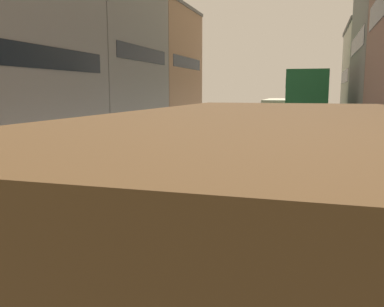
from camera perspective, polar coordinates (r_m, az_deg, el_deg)
name	(u,v)px	position (r m, az deg, el deg)	size (l,w,h in m)	color
sidewalk_left	(122,154)	(24.23, -9.71, -0.12)	(2.60, 64.00, 0.14)	#A6A6A6
lane_stripe_left	(205,160)	(22.48, 1.78, -0.86)	(0.16, 60.00, 0.01)	silver
lane_stripe_right	(267,163)	(21.85, 10.42, -1.28)	(0.16, 60.00, 0.01)	silver
building_row_left	(59,56)	(28.40, -18.10, 12.83)	(7.20, 43.90, 13.11)	#B2ADA3
removalist_box_truck	(273,258)	(4.62, 11.33, -14.10)	(2.75, 7.72, 3.58)	#B7B29E
sedan_centre_lane_second	(145,207)	(10.62, -6.59, -7.48)	(2.24, 4.39, 1.49)	#A51E1E
wagon_left_lane_second	(21,200)	(12.15, -22.83, -6.04)	(2.11, 4.33, 1.49)	#B29319
hatchback_centre_lane_third	(203,169)	(15.70, 1.61, -2.11)	(2.27, 4.40, 1.49)	#194C8C
sedan_left_lane_third	(126,164)	(16.84, -9.18, -1.48)	(2.15, 4.35, 1.49)	gray
coupe_centre_lane_fourth	(232,148)	(21.48, 5.55, 0.79)	(2.15, 4.35, 1.49)	black
sedan_right_lane_behind_truck	(286,198)	(11.76, 13.03, -6.05)	(2.22, 4.38, 1.49)	#19592D
wagon_right_lane_far	(297,162)	(17.75, 14.50, -1.13)	(2.30, 4.41, 1.49)	beige
bus_mid_queue_primary	(304,104)	(30.85, 15.44, 6.72)	(3.18, 10.61, 5.06)	#1E6033
bus_far_queue_secondary	(278,110)	(44.03, 11.88, 5.97)	(3.06, 10.58, 2.90)	#BFB793
pedestrian_near_kerb	(3,167)	(16.82, -24.96, -1.69)	(0.34, 0.52, 1.66)	#262D47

